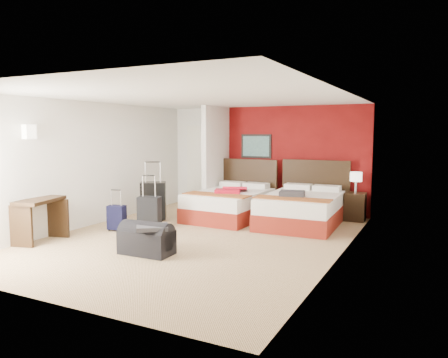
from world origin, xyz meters
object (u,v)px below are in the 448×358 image
Objects in this scene: suitcase_black at (153,202)px; suitcase_charcoal at (149,214)px; nightstand at (355,207)px; duffel_bag at (147,241)px; bed_right at (301,210)px; red_suitcase_open at (231,190)px; table_lamp at (356,183)px; desk at (40,220)px; bed_left at (229,205)px; suitcase_navy at (117,219)px.

suitcase_black is 0.93m from suitcase_charcoal.
nightstand is 0.72× the size of duffel_bag.
red_suitcase_open reaches higher than bed_right.
nightstand is (0.90, 0.97, -0.01)m from bed_right.
table_lamp is 4.80m from duffel_bag.
nightstand is 0.66× the size of desk.
bed_left reaches higher than duffel_bag.
suitcase_navy is at bearing -147.78° from bed_right.
red_suitcase_open is at bearing 87.74° from duffel_bag.
suitcase_charcoal is at bearing -144.52° from nightstand.
nightstand is 0.52m from table_lamp.
suitcase_navy is at bearing -123.60° from bed_left.
red_suitcase_open is 1.21× the size of nightstand.
desk is at bearing -175.29° from duffel_bag.
red_suitcase_open is 1.61× the size of table_lamp.
desk is (-0.64, -2.40, -0.02)m from suitcase_black.
table_lamp is 0.72× the size of suitcase_charcoal.
suitcase_navy is at bearing -123.19° from suitcase_black.
duffel_bag is 0.91× the size of desk.
red_suitcase_open reaches higher than suitcase_navy.
bed_right is 2.28× the size of desk.
red_suitcase_open is at bearing -175.85° from bed_right.
bed_left is 1.65m from suitcase_black.
desk reaches higher than bed_left.
nightstand is 4.34m from suitcase_black.
bed_right is 1.55m from red_suitcase_open.
nightstand is 0.97× the size of suitcase_charcoal.
red_suitcase_open is 0.91× the size of suitcase_black.
nightstand is 6.25m from desk.
suitcase_charcoal is at bearing 21.81° from suitcase_navy.
bed_right reaches higher than duffel_bag.
nightstand reaches higher than suitcase_navy.
suitcase_black is 1.15m from suitcase_navy.
nightstand reaches higher than duffel_bag.
table_lamp reaches higher than desk.
suitcase_charcoal is at bearing -90.02° from suitcase_black.
bed_left is 3.85m from desk.
suitcase_black is (-3.00, -0.94, 0.09)m from bed_right.
suitcase_black is at bearing -173.71° from red_suitcase_open.
table_lamp is (0.00, 0.00, 0.52)m from nightstand.
bed_left is 0.37m from red_suitcase_open.
table_lamp reaches higher than red_suitcase_open.
duffel_bag is (-2.45, -4.08, -0.61)m from table_lamp.
table_lamp reaches higher than bed_left.
table_lamp is 4.38m from suitcase_charcoal.
duffel_bag is at bearing -87.52° from suitcase_black.
suitcase_navy is at bearing -161.64° from suitcase_charcoal.
suitcase_charcoal is 0.68× the size of desk.
table_lamp is (0.90, 0.97, 0.51)m from bed_right.
suitcase_black reaches higher than bed_left.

